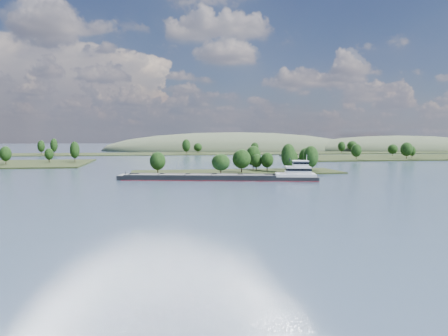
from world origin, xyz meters
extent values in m
plane|color=#324157|center=(0.00, 120.00, 0.00)|extent=(1800.00, 1800.00, 0.00)
cube|color=black|center=(0.00, 180.00, 0.00)|extent=(100.00, 30.00, 1.20)
cylinder|color=black|center=(22.88, 170.87, 2.80)|extent=(0.50, 0.50, 4.40)
ellipsoid|color=black|center=(22.88, 170.87, 8.39)|extent=(6.83, 6.83, 11.31)
cylinder|color=black|center=(10.57, 190.32, 2.56)|extent=(0.50, 0.50, 3.93)
ellipsoid|color=black|center=(10.57, 190.32, 7.55)|extent=(7.79, 7.79, 10.10)
cylinder|color=black|center=(1.26, 174.13, 2.37)|extent=(0.50, 0.50, 3.54)
ellipsoid|color=black|center=(1.26, 174.13, 6.87)|extent=(8.73, 8.73, 9.10)
cylinder|color=black|center=(10.92, 184.83, 1.93)|extent=(0.50, 0.50, 2.66)
ellipsoid|color=black|center=(10.92, 184.83, 5.32)|extent=(5.78, 5.78, 6.85)
cylinder|color=black|center=(-9.69, 167.10, 2.08)|extent=(0.50, 0.50, 2.97)
ellipsoid|color=black|center=(-9.69, 167.10, 5.85)|extent=(8.37, 8.37, 7.63)
cylinder|color=black|center=(-37.59, 173.25, 2.22)|extent=(0.50, 0.50, 3.24)
ellipsoid|color=black|center=(-37.59, 173.25, 6.34)|extent=(7.18, 7.18, 8.34)
cylinder|color=black|center=(15.65, 181.96, 2.07)|extent=(0.50, 0.50, 2.94)
ellipsoid|color=black|center=(15.65, 181.96, 5.81)|extent=(6.33, 6.33, 7.56)
cylinder|color=black|center=(37.10, 186.11, 2.41)|extent=(0.50, 0.50, 3.62)
ellipsoid|color=black|center=(37.10, 186.11, 7.02)|extent=(7.21, 7.21, 9.31)
cylinder|color=black|center=(33.66, 170.28, 2.63)|extent=(0.50, 0.50, 4.06)
ellipsoid|color=black|center=(33.66, 170.28, 7.79)|extent=(7.27, 7.27, 10.44)
cylinder|color=black|center=(28.96, 186.60, 2.29)|extent=(0.50, 0.50, 3.38)
ellipsoid|color=black|center=(28.96, 186.60, 6.58)|extent=(7.51, 7.51, 8.68)
cylinder|color=black|center=(-89.98, 271.12, 2.97)|extent=(0.50, 0.50, 4.33)
ellipsoid|color=black|center=(-89.98, 271.12, 8.47)|extent=(6.20, 6.20, 11.14)
cylinder|color=black|center=(-105.41, 268.54, 2.25)|extent=(0.50, 0.50, 2.90)
ellipsoid|color=black|center=(-105.41, 268.54, 5.93)|extent=(5.75, 5.75, 7.45)
cylinder|color=black|center=(-126.20, 251.39, 2.55)|extent=(0.50, 0.50, 3.50)
ellipsoid|color=black|center=(-126.20, 251.39, 7.00)|extent=(6.71, 6.71, 8.99)
cylinder|color=black|center=(103.97, 266.83, 2.62)|extent=(0.50, 0.50, 3.65)
ellipsoid|color=black|center=(103.97, 266.83, 7.26)|extent=(7.43, 7.43, 9.38)
cylinder|color=black|center=(143.89, 268.16, 2.79)|extent=(0.50, 0.50, 3.98)
ellipsoid|color=black|center=(143.89, 268.16, 7.84)|extent=(8.84, 8.84, 10.22)
cylinder|color=black|center=(156.11, 280.31, 2.29)|extent=(0.50, 0.50, 2.97)
ellipsoid|color=black|center=(156.11, 280.31, 6.07)|extent=(5.41, 5.41, 7.65)
cylinder|color=black|center=(159.87, 314.00, 2.40)|extent=(0.50, 0.50, 3.19)
ellipsoid|color=black|center=(159.87, 314.00, 6.46)|extent=(8.34, 8.34, 8.21)
cube|color=black|center=(0.00, 400.00, 0.00)|extent=(900.00, 60.00, 1.20)
cylinder|color=black|center=(-140.90, 397.46, 2.71)|extent=(0.50, 0.50, 4.21)
ellipsoid|color=black|center=(-140.90, 397.46, 8.06)|extent=(6.70, 6.70, 10.83)
cylinder|color=black|center=(145.29, 382.64, 2.48)|extent=(0.50, 0.50, 3.76)
ellipsoid|color=black|center=(145.29, 382.64, 7.27)|extent=(7.32, 7.32, 9.68)
cylinder|color=black|center=(4.54, 405.17, 2.23)|extent=(0.50, 0.50, 3.26)
ellipsoid|color=black|center=(4.54, 405.17, 6.38)|extent=(8.33, 8.33, 8.39)
cylinder|color=black|center=(172.46, 416.24, 2.50)|extent=(0.50, 0.50, 3.80)
ellipsoid|color=black|center=(172.46, 416.24, 7.34)|extent=(10.69, 10.69, 9.78)
cylinder|color=black|center=(-128.86, 393.76, 2.99)|extent=(0.50, 0.50, 4.78)
ellipsoid|color=black|center=(-128.86, 393.76, 9.07)|extent=(6.59, 6.59, 12.30)
cylinder|color=black|center=(58.54, 389.22, 2.36)|extent=(0.50, 0.50, 3.52)
ellipsoid|color=black|center=(58.54, 389.22, 6.84)|extent=(7.58, 7.58, 9.06)
cylinder|color=black|center=(-8.67, 382.81, 2.88)|extent=(0.50, 0.50, 4.55)
ellipsoid|color=black|center=(-8.67, 382.81, 8.66)|extent=(7.81, 7.81, 11.70)
ellipsoid|color=#404D35|center=(260.00, 470.00, 0.00)|extent=(260.00, 140.00, 36.00)
ellipsoid|color=#404D35|center=(60.00, 500.00, 0.00)|extent=(320.00, 160.00, 44.00)
cube|color=black|center=(-13.32, 146.85, 0.49)|extent=(77.96, 26.59, 2.14)
cube|color=maroon|center=(-13.32, 146.85, 0.05)|extent=(78.19, 26.82, 0.24)
cube|color=black|center=(-19.86, 153.21, 1.85)|extent=(58.85, 13.64, 0.78)
cube|color=black|center=(-21.95, 143.92, 1.85)|extent=(58.85, 13.64, 0.78)
cube|color=black|center=(-20.91, 148.56, 1.70)|extent=(58.79, 21.36, 0.29)
cube|color=black|center=(-41.76, 153.27, 1.99)|extent=(10.28, 9.70, 0.34)
cube|color=black|center=(-31.33, 150.92, 1.99)|extent=(10.28, 9.70, 0.34)
cube|color=black|center=(-20.91, 148.56, 1.99)|extent=(10.28, 9.70, 0.34)
cube|color=black|center=(-10.48, 146.21, 1.99)|extent=(10.28, 9.70, 0.34)
cube|color=black|center=(-0.05, 143.86, 1.99)|extent=(10.28, 9.70, 0.34)
cube|color=black|center=(-51.71, 155.51, 0.87)|extent=(4.77, 9.17, 1.94)
cylinder|color=black|center=(-50.76, 155.30, 2.23)|extent=(0.28, 0.28, 2.14)
cube|color=silver|center=(16.06, 140.22, 2.14)|extent=(17.22, 12.52, 1.17)
cube|color=silver|center=(17.01, 140.01, 4.08)|extent=(11.19, 9.72, 2.91)
cube|color=black|center=(17.01, 140.01, 4.47)|extent=(11.42, 9.95, 0.87)
cube|color=silver|center=(17.95, 139.80, 6.61)|extent=(6.97, 6.97, 2.14)
cube|color=black|center=(17.95, 139.80, 7.00)|extent=(7.20, 7.20, 0.78)
cube|color=silver|center=(17.95, 139.80, 7.77)|extent=(7.43, 7.43, 0.19)
cylinder|color=silver|center=(20.32, 139.26, 8.94)|extent=(0.23, 0.23, 2.53)
cylinder|color=black|center=(14.80, 143.50, 7.97)|extent=(0.58, 0.58, 1.17)
camera|label=1|loc=(-39.76, -25.36, 17.66)|focal=35.00mm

